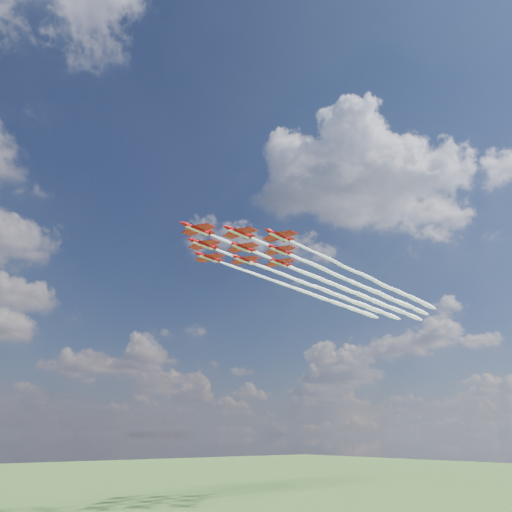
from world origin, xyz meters
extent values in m
cylinder|color=#AA090B|center=(-18.16, -1.97, 72.90)|extent=(8.98, 3.05, 1.23)
cone|color=#AA090B|center=(-23.62, -3.13, 72.90)|extent=(2.44, 1.66, 1.23)
cone|color=#AA090B|center=(-13.03, -0.88, 72.90)|extent=(1.87, 1.44, 1.12)
ellipsoid|color=black|center=(-20.34, -2.43, 73.40)|extent=(2.48, 1.47, 0.80)
cube|color=#AA090B|center=(-17.62, -1.86, 72.85)|extent=(5.62, 10.78, 0.16)
cube|color=#AA090B|center=(-13.80, -1.05, 72.90)|extent=(2.36, 4.25, 0.13)
cube|color=#AA090B|center=(-13.58, -1.00, 73.91)|extent=(1.78, 0.52, 2.01)
cube|color=silver|center=(-18.16, -1.97, 72.35)|extent=(8.39, 2.72, 0.13)
cylinder|color=#AA090B|center=(-7.64, -7.06, 72.90)|extent=(8.98, 3.05, 1.23)
cone|color=#AA090B|center=(-13.09, -8.21, 72.90)|extent=(2.44, 1.66, 1.23)
cone|color=#AA090B|center=(-2.51, -5.97, 72.90)|extent=(1.87, 1.44, 1.12)
ellipsoid|color=black|center=(-9.82, -7.52, 73.40)|extent=(2.48, 1.47, 0.80)
cube|color=#AA090B|center=(-7.09, -6.94, 72.85)|extent=(5.62, 10.78, 0.16)
cube|color=#AA090B|center=(-3.27, -6.13, 72.90)|extent=(2.36, 4.25, 0.13)
cube|color=#AA090B|center=(-3.05, -6.08, 73.91)|extent=(1.78, 0.52, 2.01)
cube|color=silver|center=(-7.64, -7.06, 72.35)|extent=(8.39, 2.72, 0.13)
cylinder|color=#AA090B|center=(-10.61, 6.95, 72.90)|extent=(8.98, 3.05, 1.23)
cone|color=#AA090B|center=(-16.06, 5.79, 72.90)|extent=(2.44, 1.66, 1.23)
cone|color=#AA090B|center=(-5.48, 8.04, 72.90)|extent=(1.87, 1.44, 1.12)
ellipsoid|color=black|center=(-12.79, 6.48, 73.40)|extent=(2.48, 1.47, 0.80)
cube|color=#AA090B|center=(-10.06, 7.06, 72.85)|extent=(5.62, 10.78, 0.16)
cube|color=#AA090B|center=(-6.24, 7.87, 72.90)|extent=(2.36, 4.25, 0.13)
cube|color=#AA090B|center=(-6.02, 7.92, 73.91)|extent=(1.78, 0.52, 2.01)
cube|color=silver|center=(-10.61, 6.95, 72.35)|extent=(8.39, 2.72, 0.13)
cylinder|color=#AA090B|center=(2.89, -12.14, 72.90)|extent=(8.98, 3.05, 1.23)
cone|color=#AA090B|center=(-2.57, -13.30, 72.90)|extent=(2.44, 1.66, 1.23)
cone|color=#AA090B|center=(8.01, -11.05, 72.90)|extent=(1.87, 1.44, 1.12)
ellipsoid|color=black|center=(0.70, -12.60, 73.40)|extent=(2.48, 1.47, 0.80)
cube|color=#AA090B|center=(3.43, -12.02, 72.85)|extent=(5.62, 10.78, 0.16)
cube|color=#AA090B|center=(7.25, -11.21, 72.90)|extent=(2.36, 4.25, 0.13)
cube|color=#AA090B|center=(7.47, -11.17, 73.91)|extent=(1.78, 0.52, 2.01)
cube|color=silver|center=(2.89, -12.14, 72.35)|extent=(8.39, 2.72, 0.13)
cylinder|color=#AA090B|center=(-0.08, 1.86, 72.90)|extent=(8.98, 3.05, 1.23)
cone|color=#AA090B|center=(-5.54, 0.71, 72.90)|extent=(2.44, 1.66, 1.23)
cone|color=#AA090B|center=(5.04, 2.95, 72.90)|extent=(1.87, 1.44, 1.12)
ellipsoid|color=black|center=(-2.27, 1.40, 73.40)|extent=(2.48, 1.47, 0.80)
cube|color=#AA090B|center=(0.46, 1.98, 72.85)|extent=(5.62, 10.78, 0.16)
cube|color=#AA090B|center=(4.28, 2.79, 72.90)|extent=(2.36, 4.25, 0.13)
cube|color=#AA090B|center=(4.50, 2.84, 73.91)|extent=(1.78, 0.52, 2.01)
cube|color=silver|center=(-0.08, 1.86, 72.35)|extent=(8.39, 2.72, 0.13)
cylinder|color=#AA090B|center=(-3.06, 15.87, 72.90)|extent=(8.98, 3.05, 1.23)
cone|color=#AA090B|center=(-8.51, 14.71, 72.90)|extent=(2.44, 1.66, 1.23)
cone|color=#AA090B|center=(2.07, 16.95, 72.90)|extent=(1.87, 1.44, 1.12)
ellipsoid|color=black|center=(-5.24, 15.40, 73.40)|extent=(2.48, 1.47, 0.80)
cube|color=#AA090B|center=(-2.51, 15.98, 72.85)|extent=(5.62, 10.78, 0.16)
cube|color=#AA090B|center=(1.31, 16.79, 72.90)|extent=(2.36, 4.25, 0.13)
cube|color=#AA090B|center=(1.53, 16.84, 73.91)|extent=(1.78, 0.52, 2.01)
cube|color=silver|center=(-3.06, 15.87, 72.35)|extent=(8.39, 2.72, 0.13)
cylinder|color=#AA090B|center=(10.44, -3.22, 72.90)|extent=(8.98, 3.05, 1.23)
cone|color=#AA090B|center=(4.98, -4.38, 72.90)|extent=(2.44, 1.66, 1.23)
cone|color=#AA090B|center=(15.57, -2.13, 72.90)|extent=(1.87, 1.44, 1.12)
ellipsoid|color=black|center=(8.26, -3.68, 73.40)|extent=(2.48, 1.47, 0.80)
cube|color=#AA090B|center=(10.98, -3.11, 72.85)|extent=(5.62, 10.78, 0.16)
cube|color=#AA090B|center=(14.80, -2.30, 72.90)|extent=(2.36, 4.25, 0.13)
cube|color=#AA090B|center=(15.02, -2.25, 73.91)|extent=(1.78, 0.52, 2.01)
cube|color=silver|center=(10.44, -3.22, 72.35)|extent=(8.39, 2.72, 0.13)
cylinder|color=#AA090B|center=(7.47, 10.78, 72.90)|extent=(8.98, 3.05, 1.23)
cone|color=#AA090B|center=(2.01, 9.63, 72.90)|extent=(2.44, 1.66, 1.23)
cone|color=#AA090B|center=(12.60, 11.87, 72.90)|extent=(1.87, 1.44, 1.12)
ellipsoid|color=black|center=(5.29, 10.32, 73.40)|extent=(2.48, 1.47, 0.80)
cube|color=#AA090B|center=(8.01, 10.90, 72.85)|extent=(5.62, 10.78, 0.16)
cube|color=#AA090B|center=(11.83, 11.71, 72.90)|extent=(2.36, 4.25, 0.13)
cube|color=#AA090B|center=(12.05, 11.75, 73.91)|extent=(1.78, 0.52, 2.01)
cube|color=silver|center=(7.47, 10.78, 72.35)|extent=(8.39, 2.72, 0.13)
cylinder|color=#AA090B|center=(17.99, 5.70, 72.90)|extent=(8.98, 3.05, 1.23)
cone|color=#AA090B|center=(12.54, 4.54, 72.90)|extent=(2.44, 1.66, 1.23)
cone|color=#AA090B|center=(23.12, 6.79, 72.90)|extent=(1.87, 1.44, 1.12)
ellipsoid|color=black|center=(15.81, 5.23, 73.40)|extent=(2.48, 1.47, 0.80)
cube|color=#AA090B|center=(18.54, 5.81, 72.85)|extent=(5.62, 10.78, 0.16)
cube|color=#AA090B|center=(22.36, 6.62, 72.90)|extent=(2.36, 4.25, 0.13)
cube|color=#AA090B|center=(22.58, 6.67, 73.91)|extent=(1.78, 0.52, 2.01)
cube|color=silver|center=(17.99, 5.70, 72.35)|extent=(8.39, 2.72, 0.13)
camera|label=1|loc=(-83.13, -112.62, 19.23)|focal=35.00mm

